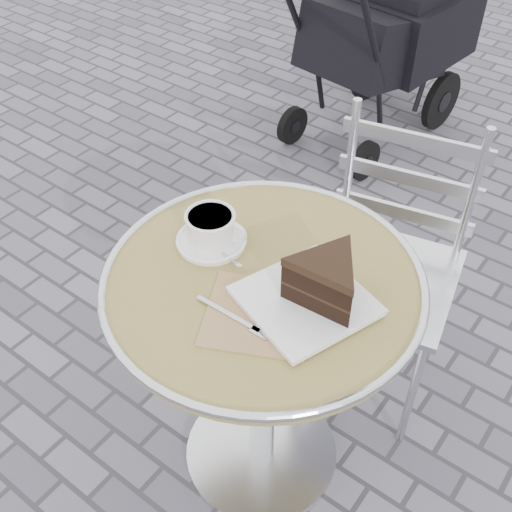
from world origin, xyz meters
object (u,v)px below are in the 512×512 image
Objects in this scene: cafe_table at (263,328)px; cappuccino_set at (212,231)px; bistro_chair at (395,233)px; baby_stroller at (386,38)px; cake_plate_set at (320,285)px.

cappuccino_set reaches higher than cafe_table.
bistro_chair is (0.08, 0.51, -0.02)m from cafe_table.
baby_stroller is at bearing 106.50° from bistro_chair.
cappuccino_set is at bearing -129.10° from bistro_chair.
baby_stroller reaches higher than cafe_table.
cappuccino_set is at bearing 171.53° from cafe_table.
cappuccino_set is at bearing -163.84° from cake_plate_set.
cafe_table is at bearing -63.70° from baby_stroller.
cake_plate_set is 1.97m from baby_stroller.
baby_stroller is at bearing 109.43° from cafe_table.
cappuccino_set is 1.85m from baby_stroller.
cafe_table is 0.52m from bistro_chair.
cake_plate_set is (0.30, -0.02, 0.02)m from cappuccino_set.
cappuccino_set is 0.30m from cake_plate_set.
bistro_chair is at bearing 81.31° from cafe_table.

